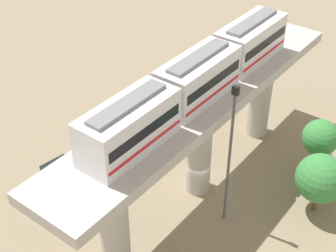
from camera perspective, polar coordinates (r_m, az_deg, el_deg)
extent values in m
plane|color=#84755B|center=(39.53, 3.40, -7.09)|extent=(120.00, 120.00, 0.00)
cylinder|color=#B7B2AA|center=(43.69, 10.62, 3.53)|extent=(1.90, 1.90, 7.94)
cylinder|color=#B7B2AA|center=(36.95, 3.61, -2.58)|extent=(1.90, 1.90, 7.94)
cylinder|color=#B7B2AA|center=(31.58, -6.28, -10.99)|extent=(1.90, 1.90, 7.94)
cube|color=#B7B2AA|center=(34.41, 3.88, 3.13)|extent=(5.20, 28.85, 0.80)
cube|color=silver|center=(38.32, 9.47, 9.59)|extent=(2.60, 6.60, 3.00)
cube|color=black|center=(38.21, 9.51, 9.93)|extent=(2.64, 6.07, 0.70)
cube|color=red|center=(38.65, 9.36, 8.59)|extent=(2.64, 6.34, 0.24)
cube|color=slate|center=(37.64, 9.71, 11.80)|extent=(1.10, 5.61, 0.24)
cube|color=silver|center=(33.01, 3.46, 5.49)|extent=(2.60, 6.60, 3.00)
cube|color=black|center=(32.89, 3.47, 5.86)|extent=(2.64, 6.07, 0.70)
cube|color=red|center=(33.40, 3.41, 4.38)|extent=(2.64, 6.34, 0.24)
cube|color=slate|center=(32.23, 3.56, 7.97)|extent=(1.10, 5.61, 0.24)
cube|color=silver|center=(28.43, -4.55, -0.15)|extent=(2.60, 6.60, 3.00)
cube|color=black|center=(28.28, -4.57, 0.26)|extent=(2.64, 6.07, 0.70)
cube|color=red|center=(28.87, -4.48, -1.35)|extent=(2.64, 6.34, 0.24)
cube|color=slate|center=(27.51, -4.70, 2.58)|extent=(1.10, 5.61, 0.24)
cube|color=#B2B5BA|center=(40.67, -12.24, -5.61)|extent=(2.38, 4.41, 1.00)
cube|color=black|center=(40.04, -12.56, -4.78)|extent=(1.95, 2.51, 0.76)
cube|color=#284CB7|center=(46.26, -0.65, 1.07)|extent=(1.86, 4.23, 1.00)
cube|color=black|center=(45.67, -0.78, 1.89)|extent=(1.67, 2.32, 0.76)
cylinder|color=brown|center=(41.76, 16.67, -3.64)|extent=(0.36, 0.36, 2.72)
sphere|color=#38843D|center=(40.47, 17.19, -1.28)|extent=(2.92, 2.92, 2.92)
cylinder|color=brown|center=(38.62, 16.66, -8.07)|extent=(0.36, 0.36, 2.09)
sphere|color=#38843D|center=(37.29, 17.19, -5.79)|extent=(3.65, 3.65, 3.65)
cylinder|color=#4C4C51|center=(33.74, 7.05, -4.12)|extent=(0.20, 0.20, 10.74)
cube|color=black|center=(30.44, 7.82, 4.09)|extent=(0.44, 0.28, 0.60)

